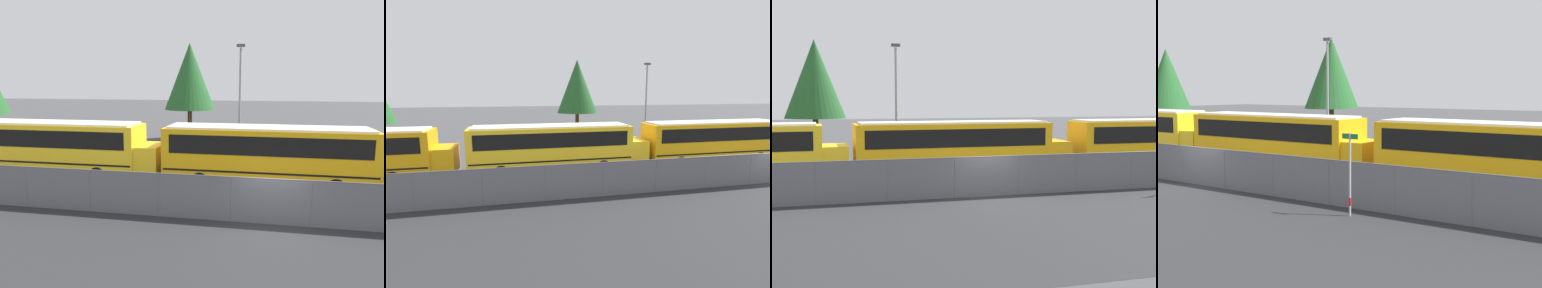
# 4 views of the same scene
# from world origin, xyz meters

# --- Properties ---
(ground_plane) EXTENTS (200.00, 200.00, 0.00)m
(ground_plane) POSITION_xyz_m (0.00, 0.00, 0.00)
(ground_plane) COLOR #424244
(fence) EXTENTS (101.99, 0.07, 1.90)m
(fence) POSITION_xyz_m (-0.00, -0.00, 0.97)
(fence) COLOR #9EA0A5
(fence) RESTS_ON ground_plane
(school_bus_2) EXTENTS (12.36, 2.62, 3.30)m
(school_bus_2) POSITION_xyz_m (-12.54, 5.50, 1.95)
(school_bus_2) COLOR yellow
(school_bus_2) RESTS_ON ground_plane
(school_bus_3) EXTENTS (12.36, 2.62, 3.30)m
(school_bus_3) POSITION_xyz_m (0.07, 5.41, 1.95)
(school_bus_3) COLOR #EDA80F
(school_bus_3) RESTS_ON ground_plane
(light_pole) EXTENTS (0.60, 0.24, 8.30)m
(light_pole) POSITION_xyz_m (-2.22, 13.14, 4.54)
(light_pole) COLOR gray
(light_pole) RESTS_ON ground_plane
(tree_0) EXTENTS (4.81, 4.81, 9.27)m
(tree_0) POSITION_xyz_m (-7.54, 20.78, 6.12)
(tree_0) COLOR #51381E
(tree_0) RESTS_ON ground_plane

